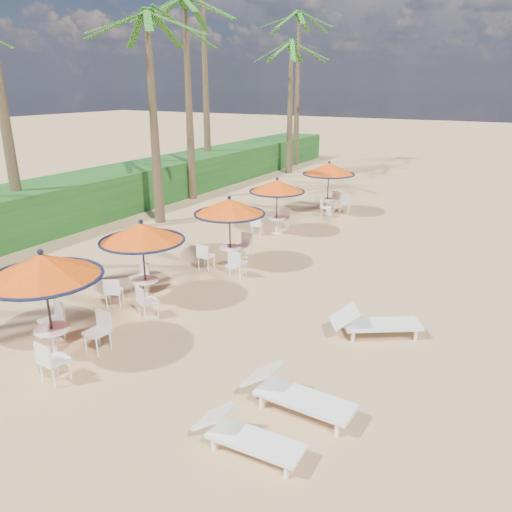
{
  "coord_description": "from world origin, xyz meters",
  "views": [
    {
      "loc": [
        3.33,
        -5.97,
        5.51
      ],
      "look_at": [
        -2.84,
        4.87,
        1.2
      ],
      "focal_mm": 35.0,
      "sensor_mm": 36.0,
      "label": 1
    }
  ],
  "objects_px": {
    "lounger_far": "(373,322)",
    "station_4": "(330,175)",
    "lounger_near": "(245,435)",
    "lounger_mid": "(294,393)",
    "station_1": "(140,243)",
    "station_3": "(276,191)",
    "station_0": "(47,280)",
    "station_2": "(229,216)"
  },
  "relations": [
    {
      "from": "lounger_mid",
      "to": "station_0",
      "type": "bearing_deg",
      "value": -168.29
    },
    {
      "from": "station_3",
      "to": "station_1",
      "type": "bearing_deg",
      "value": -90.12
    },
    {
      "from": "station_1",
      "to": "station_3",
      "type": "xyz_separation_m",
      "value": [
        0.02,
        7.49,
        0.01
      ]
    },
    {
      "from": "station_4",
      "to": "station_2",
      "type": "bearing_deg",
      "value": -90.93
    },
    {
      "from": "station_4",
      "to": "lounger_near",
      "type": "distance_m",
      "value": 15.69
    },
    {
      "from": "station_1",
      "to": "station_3",
      "type": "height_order",
      "value": "station_1"
    },
    {
      "from": "station_0",
      "to": "lounger_far",
      "type": "bearing_deg",
      "value": 37.8
    },
    {
      "from": "lounger_far",
      "to": "station_4",
      "type": "bearing_deg",
      "value": 84.04
    },
    {
      "from": "station_2",
      "to": "lounger_far",
      "type": "xyz_separation_m",
      "value": [
        5.3,
        -2.25,
        -1.35
      ]
    },
    {
      "from": "station_3",
      "to": "lounger_far",
      "type": "height_order",
      "value": "station_3"
    },
    {
      "from": "lounger_near",
      "to": "lounger_mid",
      "type": "xyz_separation_m",
      "value": [
        0.21,
        1.34,
        0.04
      ]
    },
    {
      "from": "lounger_near",
      "to": "station_0",
      "type": "bearing_deg",
      "value": 172.7
    },
    {
      "from": "station_3",
      "to": "station_4",
      "type": "relative_size",
      "value": 0.93
    },
    {
      "from": "station_3",
      "to": "station_2",
      "type": "bearing_deg",
      "value": -83.21
    },
    {
      "from": "station_0",
      "to": "lounger_far",
      "type": "height_order",
      "value": "station_0"
    },
    {
      "from": "station_4",
      "to": "lounger_far",
      "type": "xyz_separation_m",
      "value": [
        5.17,
        -10.21,
        -1.39
      ]
    },
    {
      "from": "lounger_mid",
      "to": "lounger_far",
      "type": "xyz_separation_m",
      "value": [
        0.38,
        3.39,
        -0.0
      ]
    },
    {
      "from": "station_1",
      "to": "lounger_mid",
      "type": "relative_size",
      "value": 1.1
    },
    {
      "from": "station_2",
      "to": "station_0",
      "type": "bearing_deg",
      "value": -91.69
    },
    {
      "from": "lounger_mid",
      "to": "lounger_far",
      "type": "height_order",
      "value": "lounger_mid"
    },
    {
      "from": "lounger_near",
      "to": "lounger_mid",
      "type": "relative_size",
      "value": 0.87
    },
    {
      "from": "station_0",
      "to": "station_4",
      "type": "relative_size",
      "value": 1.03
    },
    {
      "from": "station_2",
      "to": "lounger_far",
      "type": "bearing_deg",
      "value": -23.05
    },
    {
      "from": "station_0",
      "to": "lounger_near",
      "type": "relative_size",
      "value": 1.35
    },
    {
      "from": "station_1",
      "to": "station_2",
      "type": "relative_size",
      "value": 0.99
    },
    {
      "from": "lounger_near",
      "to": "lounger_far",
      "type": "relative_size",
      "value": 0.87
    },
    {
      "from": "lounger_near",
      "to": "lounger_far",
      "type": "xyz_separation_m",
      "value": [
        0.59,
        4.73,
        0.04
      ]
    },
    {
      "from": "station_1",
      "to": "station_3",
      "type": "relative_size",
      "value": 1.04
    },
    {
      "from": "lounger_far",
      "to": "station_3",
      "type": "bearing_deg",
      "value": 99.72
    },
    {
      "from": "lounger_near",
      "to": "station_4",
      "type": "bearing_deg",
      "value": 105.21
    },
    {
      "from": "lounger_near",
      "to": "lounger_far",
      "type": "distance_m",
      "value": 4.77
    },
    {
      "from": "lounger_near",
      "to": "lounger_far",
      "type": "bearing_deg",
      "value": 81.05
    },
    {
      "from": "station_3",
      "to": "lounger_near",
      "type": "height_order",
      "value": "station_3"
    },
    {
      "from": "station_0",
      "to": "station_1",
      "type": "xyz_separation_m",
      "value": [
        -0.3,
        3.07,
        -0.12
      ]
    },
    {
      "from": "station_0",
      "to": "station_4",
      "type": "xyz_separation_m",
      "value": [
        0.32,
        14.47,
        -0.06
      ]
    },
    {
      "from": "station_3",
      "to": "station_0",
      "type": "bearing_deg",
      "value": -88.43
    },
    {
      "from": "station_1",
      "to": "station_3",
      "type": "distance_m",
      "value": 7.49
    },
    {
      "from": "lounger_near",
      "to": "station_2",
      "type": "bearing_deg",
      "value": 122.16
    },
    {
      "from": "station_2",
      "to": "lounger_mid",
      "type": "bearing_deg",
      "value": -48.94
    },
    {
      "from": "station_0",
      "to": "station_2",
      "type": "distance_m",
      "value": 6.52
    },
    {
      "from": "station_0",
      "to": "station_1",
      "type": "height_order",
      "value": "station_0"
    },
    {
      "from": "lounger_mid",
      "to": "station_1",
      "type": "bearing_deg",
      "value": 159.99
    }
  ]
}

